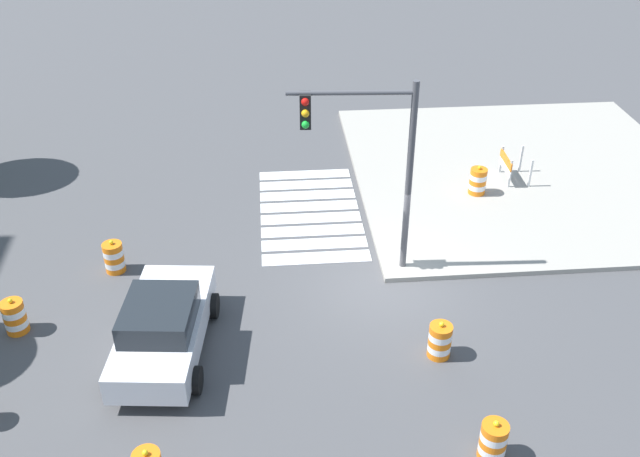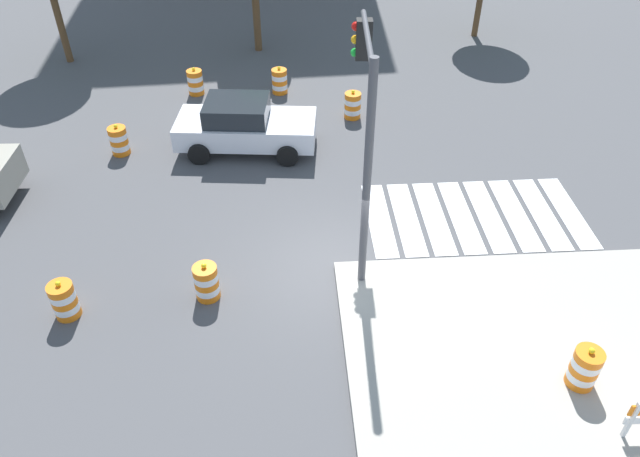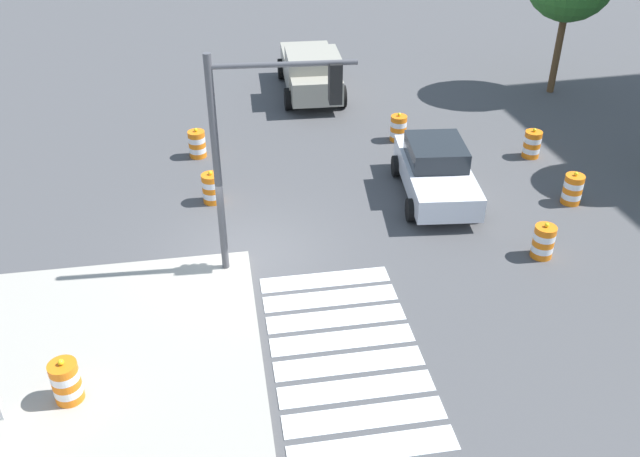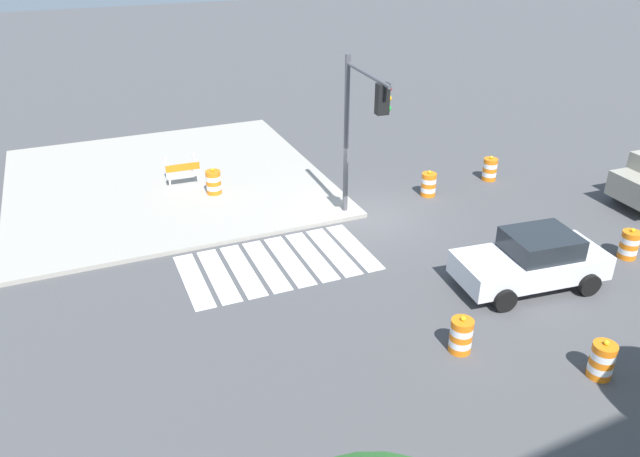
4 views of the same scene
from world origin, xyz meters
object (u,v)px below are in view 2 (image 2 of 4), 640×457
at_px(traffic_barrel_median_near, 207,282).
at_px(traffic_barrel_on_sidewalk, 584,368).
at_px(sports_car, 244,125).
at_px(traffic_barrel_median_far, 119,141).
at_px(traffic_barrel_far_curb, 195,82).
at_px(traffic_barrel_near_corner, 64,300).
at_px(traffic_barrel_crosswalk_end, 280,81).
at_px(traffic_light_pole, 365,113).
at_px(traffic_barrel_lane_center, 353,105).

distance_m(traffic_barrel_median_near, traffic_barrel_on_sidewalk, 8.15).
xyz_separation_m(sports_car, traffic_barrel_median_far, (-3.90, -0.08, -0.36)).
bearing_deg(traffic_barrel_far_curb, traffic_barrel_near_corner, -99.48).
relative_size(sports_car, traffic_barrel_far_curb, 4.38).
bearing_deg(traffic_barrel_median_far, traffic_barrel_near_corner, -88.83).
relative_size(traffic_barrel_crosswalk_end, traffic_light_pole, 0.19).
bearing_deg(traffic_barrel_median_near, traffic_light_pole, 20.31).
height_order(sports_car, traffic_barrel_crosswalk_end, sports_car).
bearing_deg(traffic_barrel_median_far, traffic_barrel_far_curb, 63.99).
height_order(sports_car, traffic_barrel_near_corner, sports_car).
bearing_deg(traffic_barrel_median_near, traffic_barrel_far_curb, 96.90).
xyz_separation_m(traffic_barrel_median_near, traffic_barrel_far_curb, (-1.28, 10.54, 0.00)).
bearing_deg(traffic_barrel_on_sidewalk, traffic_barrel_median_far, 138.55).
bearing_deg(traffic_barrel_median_far, traffic_light_pole, -36.77).
bearing_deg(traffic_light_pole, traffic_barrel_near_corner, -165.59).
bearing_deg(traffic_light_pole, sports_car, 119.81).
height_order(traffic_barrel_near_corner, traffic_light_pole, traffic_light_pole).
distance_m(traffic_barrel_crosswalk_end, traffic_barrel_median_far, 6.37).
distance_m(traffic_barrel_near_corner, traffic_barrel_far_curb, 11.07).
height_order(traffic_barrel_median_far, traffic_barrel_on_sidewalk, traffic_barrel_on_sidewalk).
bearing_deg(traffic_barrel_on_sidewalk, sports_car, 125.66).
bearing_deg(traffic_barrel_crosswalk_end, traffic_barrel_near_corner, -114.33).
distance_m(sports_car, traffic_barrel_lane_center, 4.03).
height_order(traffic_barrel_near_corner, traffic_barrel_lane_center, same).
bearing_deg(traffic_barrel_lane_center, traffic_barrel_on_sidewalk, -73.82).
relative_size(traffic_barrel_far_curb, traffic_barrel_lane_center, 1.00).
bearing_deg(traffic_light_pole, traffic_barrel_far_curb, 118.27).
xyz_separation_m(traffic_barrel_near_corner, traffic_barrel_median_far, (-0.14, 6.89, 0.00)).
distance_m(traffic_barrel_near_corner, traffic_barrel_median_near, 3.12).
bearing_deg(traffic_barrel_near_corner, traffic_barrel_median_far, 91.17).
bearing_deg(traffic_barrel_on_sidewalk, traffic_barrel_lane_center, 106.18).
xyz_separation_m(traffic_barrel_far_curb, traffic_barrel_lane_center, (5.53, -2.16, 0.00)).
bearing_deg(traffic_barrel_median_near, traffic_barrel_median_far, 116.45).
xyz_separation_m(sports_car, traffic_barrel_on_sidewalk, (6.90, -9.62, -0.21)).
relative_size(traffic_barrel_median_near, traffic_barrel_far_curb, 1.00).
distance_m(traffic_barrel_median_far, traffic_barrel_lane_center, 7.72).
bearing_deg(traffic_barrel_median_near, sports_car, 84.25).
distance_m(traffic_barrel_near_corner, traffic_barrel_lane_center, 11.44).
height_order(traffic_barrel_crosswalk_end, traffic_barrel_median_far, same).
bearing_deg(traffic_barrel_median_near, traffic_barrel_crosswalk_end, 80.27).
relative_size(sports_car, traffic_barrel_crosswalk_end, 4.38).
xyz_separation_m(traffic_barrel_crosswalk_end, traffic_barrel_far_curb, (-3.06, 0.11, 0.00)).
relative_size(sports_car, traffic_barrel_on_sidewalk, 4.38).
bearing_deg(traffic_barrel_on_sidewalk, traffic_barrel_near_corner, 166.04).
height_order(traffic_barrel_median_far, traffic_light_pole, traffic_light_pole).
distance_m(sports_car, traffic_barrel_crosswalk_end, 4.02).
distance_m(traffic_barrel_near_corner, traffic_light_pole, 7.79).
height_order(traffic_barrel_crosswalk_end, traffic_barrel_median_near, same).
xyz_separation_m(traffic_barrel_median_far, traffic_barrel_lane_center, (7.49, 1.86, 0.00)).
relative_size(traffic_barrel_lane_center, traffic_light_pole, 0.19).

